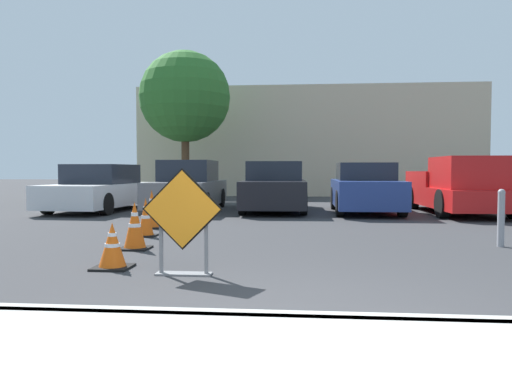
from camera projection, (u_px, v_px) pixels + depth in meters
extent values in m
plane|color=#333335|center=(303.00, 215.00, 13.82)|extent=(96.00, 96.00, 0.00)
cube|color=#999993|center=(308.00, 323.00, 3.87)|extent=(23.23, 0.20, 0.14)
cube|color=black|center=(183.00, 209.00, 5.91)|extent=(0.97, 0.02, 0.97)
cube|color=orange|center=(182.00, 209.00, 5.89)|extent=(0.92, 0.02, 0.92)
cube|color=slate|center=(184.00, 274.00, 5.99)|extent=(0.67, 0.20, 0.02)
cube|color=slate|center=(161.00, 241.00, 5.99)|extent=(0.04, 0.04, 0.79)
cube|color=slate|center=(206.00, 242.00, 5.94)|extent=(0.04, 0.04, 0.79)
cube|color=black|center=(113.00, 267.00, 6.36)|extent=(0.46, 0.46, 0.03)
cone|color=#EA590F|center=(112.00, 244.00, 6.35)|extent=(0.34, 0.34, 0.56)
cylinder|color=white|center=(112.00, 235.00, 6.34)|extent=(0.11, 0.11, 0.05)
cylinder|color=white|center=(112.00, 245.00, 6.35)|extent=(0.19, 0.19, 0.05)
cube|color=black|center=(135.00, 248.00, 7.91)|extent=(0.46, 0.46, 0.03)
cone|color=#EA590F|center=(135.00, 224.00, 7.89)|extent=(0.34, 0.34, 0.73)
cylinder|color=white|center=(135.00, 214.00, 7.88)|extent=(0.11, 0.11, 0.07)
cylinder|color=white|center=(135.00, 225.00, 7.89)|extent=(0.19, 0.19, 0.07)
cube|color=black|center=(146.00, 236.00, 9.42)|extent=(0.39, 0.39, 0.03)
cone|color=#EA590F|center=(146.00, 216.00, 9.41)|extent=(0.29, 0.29, 0.71)
cylinder|color=white|center=(146.00, 208.00, 9.40)|extent=(0.09, 0.09, 0.06)
cylinder|color=white|center=(146.00, 217.00, 9.41)|extent=(0.16, 0.16, 0.06)
cube|color=black|center=(152.00, 227.00, 10.77)|extent=(0.48, 0.48, 0.03)
cone|color=#EA590F|center=(152.00, 208.00, 10.75)|extent=(0.36, 0.36, 0.79)
cylinder|color=white|center=(152.00, 200.00, 10.74)|extent=(0.11, 0.11, 0.07)
cylinder|color=white|center=(152.00, 209.00, 10.75)|extent=(0.20, 0.20, 0.07)
cube|color=black|center=(166.00, 220.00, 12.36)|extent=(0.38, 0.38, 0.03)
cone|color=#EA590F|center=(166.00, 207.00, 12.35)|extent=(0.28, 0.28, 0.59)
cylinder|color=white|center=(166.00, 202.00, 12.34)|extent=(0.09, 0.09, 0.05)
cylinder|color=white|center=(166.00, 208.00, 12.35)|extent=(0.16, 0.16, 0.05)
cube|color=silver|center=(100.00, 194.00, 15.29)|extent=(2.18, 4.73, 0.66)
cube|color=#1E232D|center=(102.00, 174.00, 15.37)|extent=(1.79, 2.23, 0.59)
cylinder|color=black|center=(106.00, 204.00, 13.75)|extent=(0.24, 0.64, 0.62)
cylinder|color=black|center=(48.00, 203.00, 14.01)|extent=(0.24, 0.64, 0.62)
cylinder|color=black|center=(145.00, 198.00, 16.58)|extent=(0.24, 0.64, 0.62)
cylinder|color=black|center=(96.00, 198.00, 16.84)|extent=(0.24, 0.64, 0.62)
cube|color=slate|center=(188.00, 193.00, 15.37)|extent=(1.74, 4.46, 0.73)
cube|color=#1E232D|center=(189.00, 171.00, 15.45)|extent=(1.53, 2.05, 0.64)
cylinder|color=black|center=(205.00, 203.00, 13.93)|extent=(0.20, 0.63, 0.63)
cylinder|color=black|center=(150.00, 203.00, 14.07)|extent=(0.20, 0.63, 0.63)
cylinder|color=black|center=(221.00, 198.00, 16.68)|extent=(0.20, 0.63, 0.63)
cylinder|color=black|center=(174.00, 198.00, 16.82)|extent=(0.20, 0.63, 0.63)
cube|color=black|center=(275.00, 193.00, 15.19)|extent=(1.94, 4.55, 0.76)
cube|color=#1E232D|center=(275.00, 171.00, 15.27)|extent=(1.66, 2.11, 0.57)
cylinder|color=black|center=(304.00, 204.00, 13.74)|extent=(0.21, 0.66, 0.65)
cylinder|color=black|center=(243.00, 203.00, 13.86)|extent=(0.21, 0.66, 0.65)
cylinder|color=black|center=(301.00, 198.00, 16.53)|extent=(0.21, 0.66, 0.65)
cylinder|color=black|center=(251.00, 198.00, 16.65)|extent=(0.21, 0.66, 0.65)
cube|color=navy|center=(365.00, 193.00, 14.52)|extent=(1.81, 4.10, 0.76)
cube|color=#1E232D|center=(365.00, 171.00, 14.59)|extent=(1.58, 1.89, 0.50)
cylinder|color=black|center=(402.00, 204.00, 13.19)|extent=(0.20, 0.71, 0.71)
cylinder|color=black|center=(340.00, 203.00, 13.35)|extent=(0.20, 0.71, 0.71)
cylinder|color=black|center=(387.00, 198.00, 15.71)|extent=(0.20, 0.71, 0.71)
cylinder|color=black|center=(334.00, 198.00, 15.87)|extent=(0.20, 0.71, 0.71)
cube|color=red|center=(458.00, 197.00, 14.41)|extent=(2.09, 5.23, 0.55)
cube|color=red|center=(474.00, 173.00, 13.22)|extent=(1.86, 2.12, 0.85)
cube|color=red|center=(436.00, 178.00, 16.62)|extent=(1.87, 0.14, 0.45)
cube|color=red|center=(478.00, 179.00, 15.36)|extent=(0.16, 2.49, 0.45)
cube|color=red|center=(417.00, 179.00, 15.49)|extent=(0.16, 2.49, 0.45)
cylinder|color=black|center=(443.00, 204.00, 12.93)|extent=(0.26, 0.76, 0.75)
cylinder|color=black|center=(471.00, 197.00, 15.91)|extent=(0.26, 0.76, 0.75)
cylinder|color=black|center=(413.00, 197.00, 16.03)|extent=(0.26, 0.76, 0.75)
cylinder|color=black|center=(507.00, 199.00, 15.31)|extent=(0.21, 0.72, 0.71)
cylinder|color=gray|center=(501.00, 220.00, 8.13)|extent=(0.11, 0.11, 0.89)
sphere|color=gray|center=(502.00, 192.00, 8.11)|extent=(0.12, 0.12, 0.12)
cube|color=beige|center=(307.00, 143.00, 25.72)|extent=(16.42, 5.00, 5.22)
cylinder|color=#513823|center=(185.00, 166.00, 20.36)|extent=(0.32, 0.32, 2.84)
sphere|color=#2D6B28|center=(185.00, 97.00, 20.23)|extent=(3.69, 3.69, 3.69)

